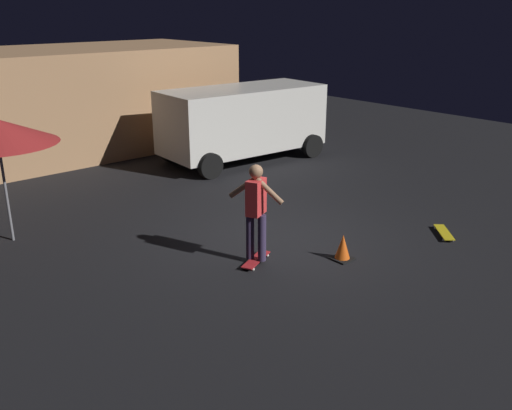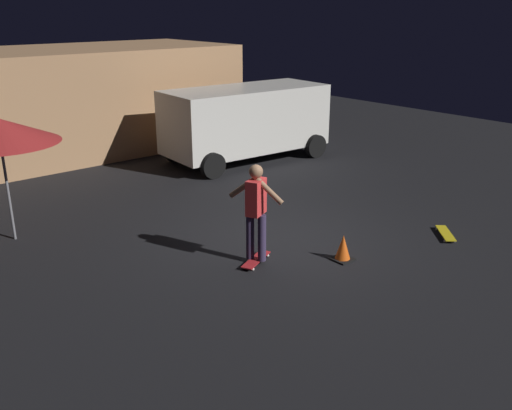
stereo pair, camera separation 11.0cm
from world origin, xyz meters
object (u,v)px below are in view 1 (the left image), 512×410
object	(u,v)px
skater	(256,206)
traffic_cone	(343,248)
parked_van	(243,119)
skateboard_spare	(444,232)
skateboard_ridden	(256,260)

from	to	relation	value
skater	traffic_cone	distance (m)	1.71
parked_van	skateboard_spare	distance (m)	6.96
parked_van	traffic_cone	size ratio (longest dim) A/B	10.26
parked_van	skateboard_spare	bearing A→B (deg)	-95.95
parked_van	skateboard_ridden	distance (m)	6.94
skateboard_ridden	skateboard_spare	size ratio (longest dim) A/B	1.12
skater	parked_van	bearing A→B (deg)	51.84
skateboard_spare	traffic_cone	distance (m)	2.38
skateboard_spare	traffic_cone	size ratio (longest dim) A/B	1.53
skateboard_ridden	parked_van	bearing A→B (deg)	51.84
traffic_cone	skateboard_spare	bearing A→B (deg)	-13.90
skateboard_ridden	skater	bearing A→B (deg)	0.00
skateboard_ridden	skateboard_spare	world-z (taller)	same
parked_van	traffic_cone	xyz separation A→B (m)	(-3.02, -6.27, -0.95)
skateboard_spare	traffic_cone	bearing A→B (deg)	166.10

